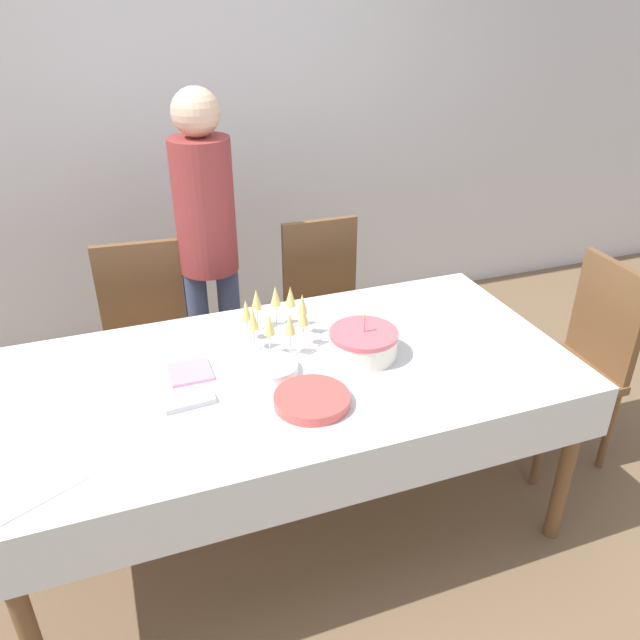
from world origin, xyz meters
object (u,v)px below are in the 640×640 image
object	(u,v)px
dining_chair_far_left	(147,336)
plate_stack_dessert	(272,368)
plate_stack_main	(312,400)
person_standing	(207,231)
dining_chair_far_right	(327,306)
birthday_cake	(363,343)
dining_chair_right_end	(579,355)
champagne_tray	(277,319)

from	to	relation	value
dining_chair_far_left	plate_stack_dessert	size ratio (longest dim) A/B	5.11
plate_stack_main	person_standing	xyz separation A→B (m)	(-0.11, 1.17, 0.20)
dining_chair_far_right	birthday_cake	xyz separation A→B (m)	(-0.18, -0.85, 0.28)
birthday_cake	plate_stack_main	bearing A→B (deg)	-141.32
dining_chair_far_left	dining_chair_far_right	distance (m)	0.92
dining_chair_far_left	birthday_cake	size ratio (longest dim) A/B	3.70
dining_chair_far_right	plate_stack_dessert	size ratio (longest dim) A/B	5.11
dining_chair_right_end	birthday_cake	size ratio (longest dim) A/B	3.70
dining_chair_far_left	champagne_tray	world-z (taller)	dining_chair_far_left
plate_stack_dessert	person_standing	distance (m)	0.96
dining_chair_far_right	dining_chair_far_left	bearing A→B (deg)	-179.98
dining_chair_far_right	dining_chair_right_end	distance (m)	1.24
person_standing	dining_chair_far_right	bearing A→B (deg)	-8.71
dining_chair_right_end	plate_stack_main	distance (m)	1.41
birthday_cake	plate_stack_main	distance (m)	0.37
plate_stack_dessert	champagne_tray	bearing A→B (deg)	68.36
dining_chair_right_end	champagne_tray	world-z (taller)	dining_chair_right_end
dining_chair_far_left	person_standing	distance (m)	0.58
champagne_tray	person_standing	xyz separation A→B (m)	(-0.13, 0.72, 0.13)
champagne_tray	dining_chair_far_right	bearing A→B (deg)	54.60
dining_chair_far_left	plate_stack_main	xyz separation A→B (m)	(0.46, -1.08, 0.25)
dining_chair_far_right	dining_chair_right_end	xyz separation A→B (m)	(0.90, -0.85, 0.00)
dining_chair_far_left	person_standing	world-z (taller)	person_standing
dining_chair_far_left	plate_stack_main	size ratio (longest dim) A/B	3.71
champagne_tray	plate_stack_main	world-z (taller)	champagne_tray
person_standing	plate_stack_main	bearing A→B (deg)	-84.51
dining_chair_right_end	plate_stack_main	xyz separation A→B (m)	(-1.36, -0.24, 0.25)
dining_chair_far_left	birthday_cake	world-z (taller)	dining_chair_far_left
dining_chair_right_end	person_standing	world-z (taller)	person_standing
birthday_cake	champagne_tray	size ratio (longest dim) A/B	0.78
dining_chair_far_left	champagne_tray	bearing A→B (deg)	-53.22
dining_chair_right_end	dining_chair_far_left	bearing A→B (deg)	155.07
person_standing	birthday_cake	bearing A→B (deg)	-67.03
plate_stack_dessert	dining_chair_far_right	bearing A→B (deg)	57.79
dining_chair_far_left	champagne_tray	distance (m)	0.85
dining_chair_right_end	plate_stack_dessert	size ratio (longest dim) A/B	5.11
birthday_cake	person_standing	distance (m)	1.04
champagne_tray	dining_chair_far_left	bearing A→B (deg)	126.78
champagne_tray	person_standing	size ratio (longest dim) A/B	0.21
dining_chair_far_left	champagne_tray	xyz separation A→B (m)	(0.47, -0.63, 0.32)
birthday_cake	champagne_tray	world-z (taller)	champagne_tray
dining_chair_far_left	birthday_cake	bearing A→B (deg)	-48.92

